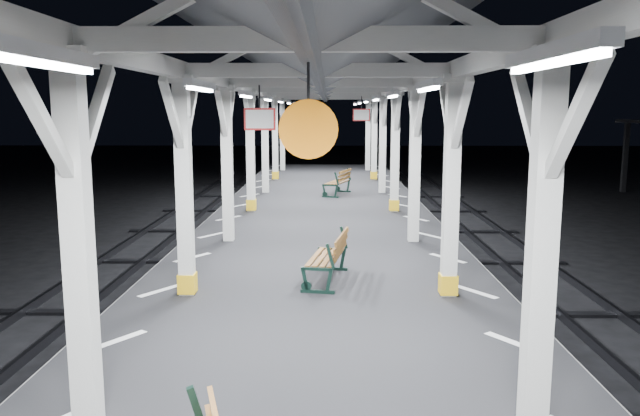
{
  "coord_description": "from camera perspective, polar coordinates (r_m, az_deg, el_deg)",
  "views": [
    {
      "loc": [
        0.17,
        -7.25,
        3.81
      ],
      "look_at": [
        0.03,
        2.96,
        2.2
      ],
      "focal_mm": 35.0,
      "sensor_mm": 36.0,
      "label": 1
    }
  ],
  "objects": [
    {
      "name": "canopy",
      "position": [
        7.28,
        -0.55,
        14.85
      ],
      "size": [
        5.4,
        49.0,
        4.65
      ],
      "color": "silver",
      "rests_on": "platform"
    },
    {
      "name": "bench_far",
      "position": [
        20.77,
        1.8,
        2.44
      ],
      "size": [
        1.0,
        1.66,
        0.85
      ],
      "rotation": [
        0.0,
        0.0,
        -0.3
      ],
      "color": "black",
      "rests_on": "platform"
    },
    {
      "name": "hazard_stripes_left",
      "position": [
        8.2,
        -18.26,
        -11.51
      ],
      "size": [
        1.0,
        48.0,
        0.01
      ],
      "primitive_type": "cube",
      "color": "silver",
      "rests_on": "platform"
    },
    {
      "name": "platform",
      "position": [
        7.97,
        -0.51,
        -15.58
      ],
      "size": [
        6.0,
        50.0,
        1.0
      ],
      "primitive_type": "cube",
      "color": "black",
      "rests_on": "ground"
    },
    {
      "name": "hazard_stripes_right",
      "position": [
        8.1,
        17.47,
        -11.74
      ],
      "size": [
        1.0,
        48.0,
        0.01
      ],
      "primitive_type": "cube",
      "color": "silver",
      "rests_on": "platform"
    },
    {
      "name": "bench_mid",
      "position": [
        10.3,
        1.0,
        -4.4
      ],
      "size": [
        0.79,
        1.56,
        0.81
      ],
      "rotation": [
        0.0,
        0.0,
        -0.17
      ],
      "color": "black",
      "rests_on": "platform"
    }
  ]
}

